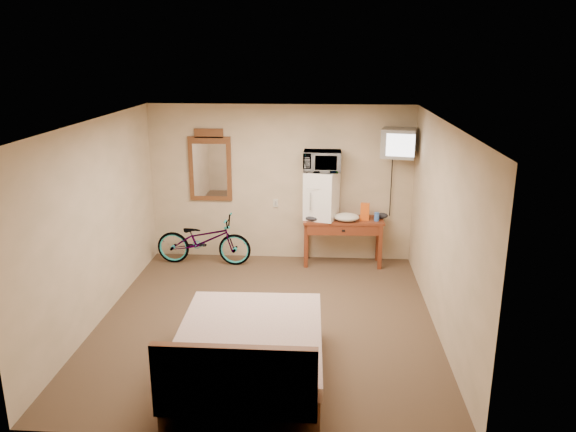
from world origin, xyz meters
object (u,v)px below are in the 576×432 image
at_px(mini_fridge, 322,195).
at_px(crt_television, 399,143).
at_px(desk, 343,227).
at_px(blue_cup, 377,217).
at_px(wall_mirror, 210,166).
at_px(microwave, 322,161).
at_px(bicycle, 204,240).
at_px(bed, 248,355).

distance_m(mini_fridge, crt_television, 1.41).
relative_size(desk, blue_cup, 9.47).
bearing_deg(mini_fridge, wall_mirror, 172.75).
xyz_separation_m(microwave, wall_mirror, (-1.79, 0.23, -0.15)).
bearing_deg(microwave, crt_television, -0.71).
xyz_separation_m(desk, blue_cup, (0.51, -0.03, 0.20)).
relative_size(blue_cup, bicycle, 0.09).
bearing_deg(microwave, desk, -6.57).
bearing_deg(desk, crt_television, 1.34).
height_order(desk, microwave, microwave).
height_order(desk, bed, bed).
bearing_deg(blue_cup, mini_fridge, 174.98).
distance_m(wall_mirror, bed, 4.00).
distance_m(bicycle, bed, 3.48).
height_order(desk, wall_mirror, wall_mirror).
distance_m(mini_fridge, blue_cup, 0.92).
distance_m(microwave, wall_mirror, 1.81).
bearing_deg(wall_mirror, bed, -73.49).
bearing_deg(blue_cup, bed, -115.06).
xyz_separation_m(wall_mirror, bed, (1.08, -3.65, -1.22)).
xyz_separation_m(desk, crt_television, (0.79, 0.02, 1.34)).
bearing_deg(wall_mirror, mini_fridge, -7.25).
bearing_deg(bicycle, crt_television, -85.87).
relative_size(crt_television, bed, 0.32).
relative_size(desk, bicycle, 0.84).
bearing_deg(bicycle, blue_cup, -86.72).
bearing_deg(mini_fridge, desk, -7.06).
relative_size(crt_television, bicycle, 0.42).
distance_m(crt_television, bicycle, 3.38).
relative_size(blue_cup, bed, 0.07).
distance_m(desk, blue_cup, 0.55).
height_order(blue_cup, bed, bed).
height_order(blue_cup, wall_mirror, wall_mirror).
bearing_deg(mini_fridge, bed, -101.64).
bearing_deg(blue_cup, crt_television, 10.36).
xyz_separation_m(mini_fridge, wall_mirror, (-1.79, 0.23, 0.39)).
bearing_deg(bicycle, bed, -158.70).
xyz_separation_m(mini_fridge, crt_television, (1.14, -0.02, 0.83)).
distance_m(blue_cup, crt_television, 1.18).
bearing_deg(wall_mirror, desk, -7.22).
relative_size(blue_cup, crt_television, 0.21).
distance_m(desk, wall_mirror, 2.33).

